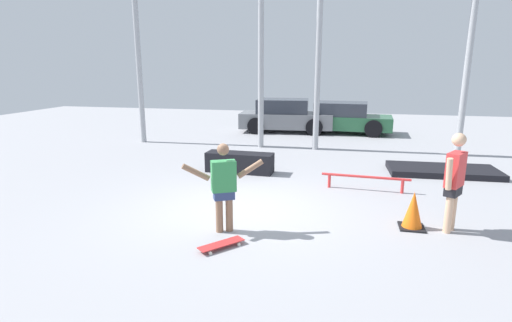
# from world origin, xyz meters

# --- Properties ---
(ground_plane) EXTENTS (36.00, 36.00, 0.00)m
(ground_plane) POSITION_xyz_m (0.00, 0.00, 0.00)
(ground_plane) COLOR #9E9EA3
(skateboarder) EXTENTS (1.30, 0.72, 1.57)m
(skateboarder) POSITION_xyz_m (-0.05, -1.10, 0.86)
(skateboarder) COLOR #8C664C
(skateboarder) RESTS_ON ground_plane
(skateboard) EXTENTS (0.67, 0.72, 0.08)m
(skateboard) POSITION_xyz_m (0.10, -1.75, 0.06)
(skateboard) COLOR red
(skateboard) RESTS_ON ground_plane
(grind_box) EXTENTS (1.85, 0.63, 0.54)m
(grind_box) POSITION_xyz_m (-0.82, 2.86, 0.27)
(grind_box) COLOR black
(grind_box) RESTS_ON ground_plane
(manual_pad) EXTENTS (2.85, 1.40, 0.16)m
(manual_pad) POSITION_xyz_m (4.58, 3.88, 0.08)
(manual_pad) COLOR black
(manual_pad) RESTS_ON ground_plane
(grind_rail) EXTENTS (2.01, 0.19, 0.35)m
(grind_rail) POSITION_xyz_m (2.46, 1.89, 0.27)
(grind_rail) COLOR red
(grind_rail) RESTS_ON ground_plane
(canopy_support_left) EXTENTS (4.79, 0.20, 6.19)m
(canopy_support_left) POSITION_xyz_m (-3.26, 6.40, 3.67)
(canopy_support_left) COLOR #A5A8AD
(canopy_support_left) RESTS_ON ground_plane
(canopy_support_right) EXTENTS (4.79, 0.20, 6.19)m
(canopy_support_right) POSITION_xyz_m (3.26, 6.40, 3.67)
(canopy_support_right) COLOR #A5A8AD
(canopy_support_right) RESTS_ON ground_plane
(parked_car_grey) EXTENTS (4.08, 2.06, 1.43)m
(parked_car_grey) POSITION_xyz_m (-0.63, 9.99, 0.69)
(parked_car_grey) COLOR slate
(parked_car_grey) RESTS_ON ground_plane
(parked_car_green) EXTENTS (4.04, 2.04, 1.32)m
(parked_car_green) POSITION_xyz_m (1.87, 10.22, 0.64)
(parked_car_green) COLOR #28603D
(parked_car_green) RESTS_ON ground_plane
(bystander) EXTENTS (0.48, 0.70, 1.75)m
(bystander) POSITION_xyz_m (3.80, -0.25, 0.96)
(bystander) COLOR #DBAD89
(bystander) RESTS_ON ground_plane
(traffic_cone) EXTENTS (0.44, 0.44, 0.68)m
(traffic_cone) POSITION_xyz_m (3.19, -0.25, 0.33)
(traffic_cone) COLOR black
(traffic_cone) RESTS_ON ground_plane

